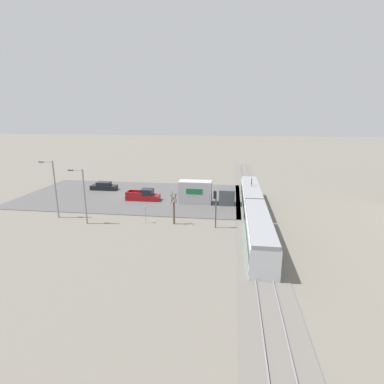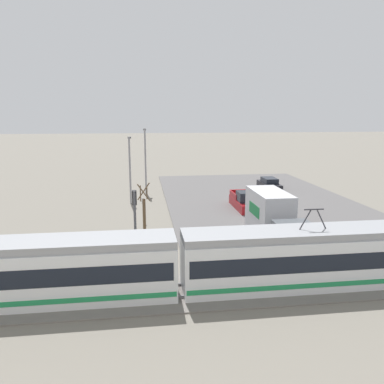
{
  "view_description": "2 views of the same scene",
  "coord_description": "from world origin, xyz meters",
  "views": [
    {
      "loc": [
        48.32,
        17.09,
        13.56
      ],
      "look_at": [
        9.49,
        11.8,
        3.49
      ],
      "focal_mm": 28.0,
      "sensor_mm": 36.0,
      "label": 1
    },
    {
      "loc": [
        12.72,
        38.52,
        9.37
      ],
      "look_at": [
        8.86,
        9.56,
        3.33
      ],
      "focal_mm": 35.0,
      "sensor_mm": 36.0,
      "label": 2
    }
  ],
  "objects": [
    {
      "name": "pickup_truck",
      "position": [
        2.58,
        2.87,
        0.78
      ],
      "size": [
        1.99,
        5.42,
        1.87
      ],
      "color": "maroon",
      "rests_on": "ground"
    },
    {
      "name": "ground_plane",
      "position": [
        0.0,
        0.0,
        0.0
      ],
      "size": [
        320.0,
        320.0,
        0.0
      ],
      "primitive_type": "plane",
      "color": "slate"
    },
    {
      "name": "box_truck",
      "position": [
        3.07,
        12.66,
        1.71
      ],
      "size": [
        2.42,
        8.73,
        3.53
      ],
      "color": "#4C5156",
      "rests_on": "ground"
    },
    {
      "name": "light_rail_tram",
      "position": [
        10.95,
        20.06,
        1.63
      ],
      "size": [
        28.94,
        2.64,
        4.33
      ],
      "color": "silver",
      "rests_on": "ground"
    },
    {
      "name": "street_lamp_near_crossing",
      "position": [
        12.36,
        -6.43,
        4.52
      ],
      "size": [
        0.36,
        1.95,
        7.81
      ],
      "color": "gray",
      "rests_on": "ground"
    },
    {
      "name": "rail_bed",
      "position": [
        0.0,
        20.06,
        0.05
      ],
      "size": [
        75.94,
        4.4,
        0.22
      ],
      "color": "slate",
      "rests_on": "ground"
    },
    {
      "name": "no_parking_sign",
      "position": [
        12.76,
        6.18,
        1.35
      ],
      "size": [
        0.32,
        0.08,
        2.2
      ],
      "color": "gray",
      "rests_on": "ground"
    },
    {
      "name": "road_surface",
      "position": [
        0.0,
        0.0,
        0.04
      ],
      "size": [
        20.51,
        37.12,
        0.08
      ],
      "color": "#565454",
      "rests_on": "ground"
    },
    {
      "name": "street_lamp_mid_block",
      "position": [
        14.05,
        -1.48,
        4.18
      ],
      "size": [
        0.36,
        1.95,
        7.14
      ],
      "color": "gray",
      "rests_on": "ground"
    },
    {
      "name": "sedan_car_0",
      "position": [
        -3.21,
        -6.51,
        0.68
      ],
      "size": [
        1.86,
        4.79,
        1.46
      ],
      "rotation": [
        0.0,
        0.0,
        3.14
      ],
      "color": "black",
      "rests_on": "ground"
    },
    {
      "name": "street_tree",
      "position": [
        12.69,
        9.92,
        1.91
      ],
      "size": [
        1.0,
        0.83,
        4.2
      ],
      "color": "brown",
      "rests_on": "ground"
    },
    {
      "name": "traffic_light_pole",
      "position": [
        13.29,
        15.19,
        3.07
      ],
      "size": [
        0.28,
        0.47,
        4.69
      ],
      "color": "#47474C",
      "rests_on": "ground"
    }
  ]
}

